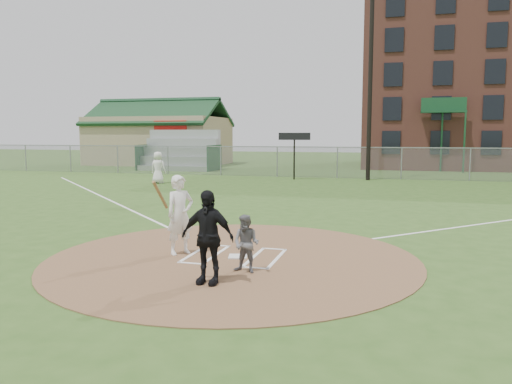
% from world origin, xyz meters
% --- Properties ---
extents(ground, '(140.00, 140.00, 0.00)m').
position_xyz_m(ground, '(0.00, 0.00, 0.00)').
color(ground, '#30521C').
rests_on(ground, ground).
extents(dirt_circle, '(8.40, 8.40, 0.02)m').
position_xyz_m(dirt_circle, '(0.00, 0.00, 0.01)').
color(dirt_circle, brown).
rests_on(dirt_circle, ground).
extents(home_plate, '(0.50, 0.50, 0.03)m').
position_xyz_m(home_plate, '(0.10, 0.06, 0.03)').
color(home_plate, silver).
rests_on(home_plate, dirt_circle).
extents(foul_line_third, '(17.04, 17.04, 0.01)m').
position_xyz_m(foul_line_third, '(-9.00, 9.00, 0.01)').
color(foul_line_third, white).
rests_on(foul_line_third, ground).
extents(catcher, '(0.64, 0.54, 1.18)m').
position_xyz_m(catcher, '(0.64, -1.10, 0.61)').
color(catcher, slate).
rests_on(catcher, dirt_circle).
extents(umpire, '(1.06, 0.49, 1.77)m').
position_xyz_m(umpire, '(0.16, -2.01, 0.91)').
color(umpire, black).
rests_on(umpire, dirt_circle).
extents(ondeck_player, '(0.91, 0.60, 1.83)m').
position_xyz_m(ondeck_player, '(-9.62, 15.67, 0.92)').
color(ondeck_player, white).
rests_on(ondeck_player, ground).
extents(batters_boxes, '(2.08, 1.88, 0.01)m').
position_xyz_m(batters_boxes, '(0.00, 0.15, 0.03)').
color(batters_boxes, white).
rests_on(batters_boxes, dirt_circle).
extents(batter_at_plate, '(0.77, 1.10, 1.85)m').
position_xyz_m(batter_at_plate, '(-1.29, 0.01, 0.95)').
color(batter_at_plate, white).
rests_on(batter_at_plate, dirt_circle).
extents(outfield_fence, '(56.08, 0.08, 2.03)m').
position_xyz_m(outfield_fence, '(0.00, 22.00, 1.02)').
color(outfield_fence, slate).
rests_on(outfield_fence, ground).
extents(bleachers, '(6.08, 3.20, 3.20)m').
position_xyz_m(bleachers, '(-13.00, 26.20, 1.59)').
color(bleachers, '#B7BABF').
rests_on(bleachers, ground).
extents(clubhouse, '(12.20, 8.71, 6.23)m').
position_xyz_m(clubhouse, '(-18.00, 32.99, 2.39)').
color(clubhouse, tan).
rests_on(clubhouse, ground).
extents(light_pole, '(1.20, 0.30, 12.22)m').
position_xyz_m(light_pole, '(2.00, 21.00, 6.61)').
color(light_pole, black).
rests_on(light_pole, ground).
extents(scoreboard_sign, '(2.00, 0.10, 2.93)m').
position_xyz_m(scoreboard_sign, '(-2.50, 20.20, 2.39)').
color(scoreboard_sign, black).
rests_on(scoreboard_sign, ground).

